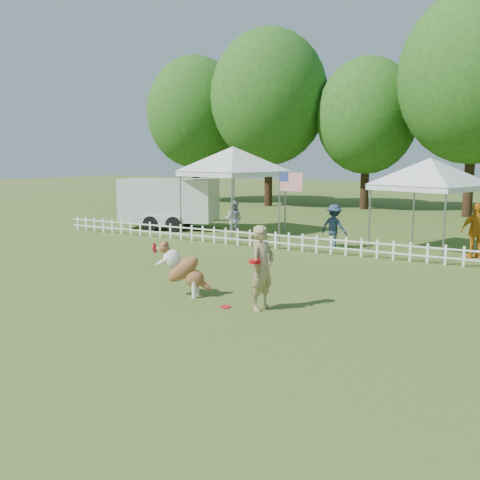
{
  "coord_description": "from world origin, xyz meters",
  "views": [
    {
      "loc": [
        6.78,
        -9.18,
        3.11
      ],
      "look_at": [
        0.26,
        2.0,
        1.1
      ],
      "focal_mm": 40.0,
      "sensor_mm": 36.0,
      "label": 1
    }
  ],
  "objects_px": {
    "canopy_tent_left": "(233,191)",
    "spectator_a": "(234,220)",
    "canopy_tent_right": "(428,206)",
    "flag_pole": "(279,210)",
    "dog": "(184,269)",
    "handler": "(262,268)",
    "frisbee_on_turf": "(226,307)",
    "spectator_c": "(476,230)",
    "spectator_b": "(334,227)",
    "cargo_trailer": "(169,203)"
  },
  "relations": [
    {
      "from": "cargo_trailer",
      "to": "dog",
      "type": "bearing_deg",
      "value": -69.79
    },
    {
      "from": "canopy_tent_right",
      "to": "spectator_c",
      "type": "height_order",
      "value": "canopy_tent_right"
    },
    {
      "from": "spectator_b",
      "to": "frisbee_on_turf",
      "type": "bearing_deg",
      "value": 106.62
    },
    {
      "from": "handler",
      "to": "flag_pole",
      "type": "distance_m",
      "value": 7.38
    },
    {
      "from": "flag_pole",
      "to": "spectator_b",
      "type": "xyz_separation_m",
      "value": [
        1.56,
        1.08,
        -0.58
      ]
    },
    {
      "from": "handler",
      "to": "spectator_b",
      "type": "bearing_deg",
      "value": 20.07
    },
    {
      "from": "canopy_tent_left",
      "to": "spectator_b",
      "type": "relative_size",
      "value": 2.28
    },
    {
      "from": "flag_pole",
      "to": "spectator_c",
      "type": "bearing_deg",
      "value": 30.46
    },
    {
      "from": "handler",
      "to": "spectator_c",
      "type": "relative_size",
      "value": 1.02
    },
    {
      "from": "dog",
      "to": "flag_pole",
      "type": "distance_m",
      "value": 6.8
    },
    {
      "from": "spectator_b",
      "to": "canopy_tent_left",
      "type": "bearing_deg",
      "value": -7.02
    },
    {
      "from": "handler",
      "to": "spectator_c",
      "type": "distance_m",
      "value": 9.0
    },
    {
      "from": "spectator_b",
      "to": "flag_pole",
      "type": "bearing_deg",
      "value": 46.82
    },
    {
      "from": "cargo_trailer",
      "to": "spectator_b",
      "type": "height_order",
      "value": "cargo_trailer"
    },
    {
      "from": "dog",
      "to": "canopy_tent_left",
      "type": "relative_size",
      "value": 0.36
    },
    {
      "from": "canopy_tent_left",
      "to": "spectator_a",
      "type": "bearing_deg",
      "value": -42.9
    },
    {
      "from": "handler",
      "to": "spectator_c",
      "type": "xyz_separation_m",
      "value": [
        3.05,
        8.46,
        -0.02
      ]
    },
    {
      "from": "handler",
      "to": "spectator_b",
      "type": "height_order",
      "value": "handler"
    },
    {
      "from": "dog",
      "to": "cargo_trailer",
      "type": "height_order",
      "value": "cargo_trailer"
    },
    {
      "from": "canopy_tent_right",
      "to": "cargo_trailer",
      "type": "xyz_separation_m",
      "value": [
        -10.93,
        0.16,
        -0.4
      ]
    },
    {
      "from": "handler",
      "to": "frisbee_on_turf",
      "type": "height_order",
      "value": "handler"
    },
    {
      "from": "canopy_tent_left",
      "to": "flag_pole",
      "type": "relative_size",
      "value": 1.29
    },
    {
      "from": "spectator_a",
      "to": "dog",
      "type": "bearing_deg",
      "value": 100.0
    },
    {
      "from": "canopy_tent_left",
      "to": "canopy_tent_right",
      "type": "relative_size",
      "value": 1.15
    },
    {
      "from": "spectator_a",
      "to": "spectator_b",
      "type": "distance_m",
      "value": 4.13
    },
    {
      "from": "handler",
      "to": "spectator_b",
      "type": "relative_size",
      "value": 1.15
    },
    {
      "from": "flag_pole",
      "to": "spectator_c",
      "type": "xyz_separation_m",
      "value": [
        5.98,
        1.7,
        -0.48
      ]
    },
    {
      "from": "handler",
      "to": "spectator_c",
      "type": "bearing_deg",
      "value": -9.67
    },
    {
      "from": "frisbee_on_turf",
      "to": "spectator_c",
      "type": "bearing_deg",
      "value": 66.54
    },
    {
      "from": "canopy_tent_right",
      "to": "flag_pole",
      "type": "height_order",
      "value": "canopy_tent_right"
    },
    {
      "from": "dog",
      "to": "canopy_tent_left",
      "type": "bearing_deg",
      "value": 95.12
    },
    {
      "from": "dog",
      "to": "frisbee_on_turf",
      "type": "relative_size",
      "value": 5.57
    },
    {
      "from": "cargo_trailer",
      "to": "spectator_a",
      "type": "bearing_deg",
      "value": -35.01
    },
    {
      "from": "cargo_trailer",
      "to": "spectator_b",
      "type": "bearing_deg",
      "value": -28.45
    },
    {
      "from": "frisbee_on_turf",
      "to": "spectator_a",
      "type": "bearing_deg",
      "value": 119.87
    },
    {
      "from": "handler",
      "to": "dog",
      "type": "height_order",
      "value": "handler"
    },
    {
      "from": "canopy_tent_left",
      "to": "cargo_trailer",
      "type": "relative_size",
      "value": 0.69
    },
    {
      "from": "dog",
      "to": "canopy_tent_right",
      "type": "bearing_deg",
      "value": 48.95
    },
    {
      "from": "canopy_tent_right",
      "to": "spectator_a",
      "type": "bearing_deg",
      "value": -152.79
    },
    {
      "from": "dog",
      "to": "handler",
      "type": "bearing_deg",
      "value": -21.49
    },
    {
      "from": "canopy_tent_right",
      "to": "spectator_b",
      "type": "relative_size",
      "value": 1.99
    },
    {
      "from": "cargo_trailer",
      "to": "flag_pole",
      "type": "xyz_separation_m",
      "value": [
        6.55,
        -2.43,
        0.23
      ]
    },
    {
      "from": "spectator_a",
      "to": "spectator_b",
      "type": "xyz_separation_m",
      "value": [
        4.13,
        -0.21,
        0.03
      ]
    },
    {
      "from": "cargo_trailer",
      "to": "flag_pole",
      "type": "distance_m",
      "value": 6.99
    },
    {
      "from": "spectator_b",
      "to": "spectator_a",
      "type": "bearing_deg",
      "value": 9.24
    },
    {
      "from": "canopy_tent_left",
      "to": "frisbee_on_turf",
      "type": "bearing_deg",
      "value": -44.68
    },
    {
      "from": "frisbee_on_turf",
      "to": "flag_pole",
      "type": "height_order",
      "value": "flag_pole"
    },
    {
      "from": "spectator_a",
      "to": "cargo_trailer",
      "type": "bearing_deg",
      "value": -29.52
    },
    {
      "from": "cargo_trailer",
      "to": "spectator_a",
      "type": "relative_size",
      "value": 3.47
    },
    {
      "from": "canopy_tent_right",
      "to": "spectator_c",
      "type": "xyz_separation_m",
      "value": [
        1.6,
        -0.57,
        -0.65
      ]
    }
  ]
}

